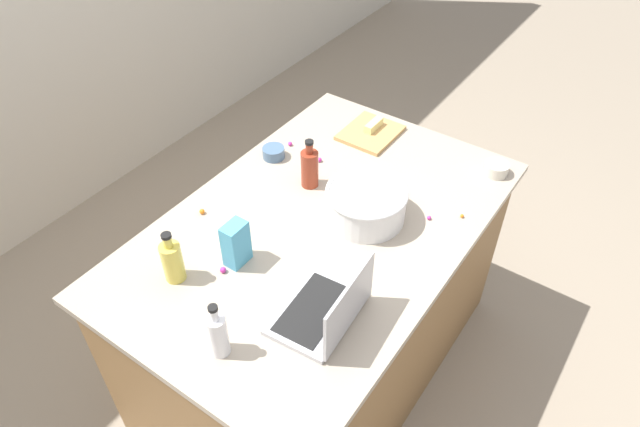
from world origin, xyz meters
TOP-DOWN VIEW (x-y plane):
  - ground_plane at (0.00, 0.00)m, footprint 12.00×12.00m
  - island_counter at (0.00, 0.00)m, footprint 1.61×1.04m
  - laptop at (-0.35, -0.27)m, footprint 0.33×0.25m
  - mixing_bowl_large at (0.13, -0.12)m, footprint 0.31×0.31m
  - bottle_oil at (-0.50, 0.25)m, footprint 0.07×0.07m
  - bottle_soy at (0.17, 0.17)m, footprint 0.07×0.07m
  - bottle_vinegar at (-0.64, -0.08)m, footprint 0.06×0.06m
  - cutting_board at (0.61, 0.15)m, footprint 0.26×0.22m
  - butter_stick_left at (0.64, 0.15)m, footprint 0.11×0.04m
  - ramekin_small at (0.23, 0.40)m, footprint 0.10×0.10m
  - ramekin_medium at (0.67, -0.42)m, footprint 0.10×0.10m
  - candy_bag at (-0.32, 0.12)m, footprint 0.09×0.06m
  - candy_1 at (0.34, -0.42)m, footprint 0.01×0.01m
  - candy_2 at (0.25, -0.33)m, footprint 0.02×0.02m
  - candy_3 at (0.34, 0.40)m, footprint 0.02×0.02m
  - candy_4 at (-0.36, -0.17)m, footprint 0.02×0.02m
  - candy_5 at (0.31, 0.22)m, footprint 0.02×0.02m
  - candy_6 at (-0.39, 0.13)m, footprint 0.02×0.02m
  - candy_7 at (-0.21, 0.40)m, footprint 0.02×0.02m

SIDE VIEW (x-z plane):
  - ground_plane at x=0.00m, z-range 0.00..0.00m
  - island_counter at x=0.00m, z-range 0.00..0.90m
  - candy_1 at x=0.34m, z-range 0.90..0.91m
  - candy_4 at x=-0.36m, z-range 0.90..0.92m
  - candy_2 at x=0.25m, z-range 0.90..0.92m
  - cutting_board at x=0.61m, z-range 0.90..0.92m
  - candy_3 at x=0.34m, z-range 0.90..0.92m
  - candy_5 at x=0.31m, z-range 0.90..0.92m
  - candy_7 at x=-0.21m, z-range 0.90..0.92m
  - candy_6 at x=-0.39m, z-range 0.90..0.92m
  - ramekin_small at x=0.23m, z-range 0.90..0.95m
  - ramekin_medium at x=0.67m, z-range 0.90..0.95m
  - butter_stick_left at x=0.64m, z-range 0.92..0.95m
  - laptop at x=-0.35m, z-range 0.84..1.06m
  - mixing_bowl_large at x=0.13m, z-range 0.90..1.04m
  - bottle_oil at x=-0.50m, z-range 0.88..1.08m
  - bottle_vinegar at x=-0.64m, z-range 0.88..1.09m
  - candy_bag at x=-0.32m, z-range 0.90..1.07m
  - bottle_soy at x=0.17m, z-range 0.88..1.09m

